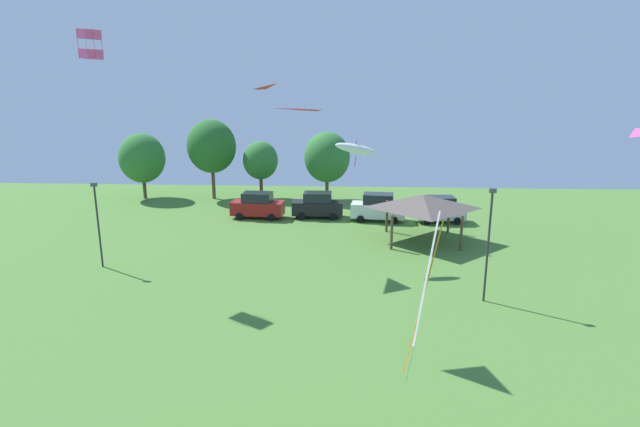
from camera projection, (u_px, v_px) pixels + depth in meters
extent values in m
pyramid|color=#E54C93|center=(627.00, 152.00, 36.28)|extent=(2.36, 3.14, 0.55)
pyramid|color=red|center=(316.00, 127.00, 23.40)|extent=(2.55, 2.37, 0.17)
cube|color=white|center=(422.00, 300.00, 8.84)|extent=(0.75, 3.27, 3.31)
cylinder|color=orange|center=(422.00, 301.00, 8.82)|extent=(0.55, 0.22, 2.99)
pyramid|color=red|center=(278.00, 94.00, 31.82)|extent=(1.57, 2.07, 0.41)
ellipsoid|color=white|center=(355.00, 149.00, 32.23)|extent=(2.79, 0.87, 1.10)
cube|color=purple|center=(355.00, 146.00, 32.19)|extent=(0.20, 0.10, 0.75)
cylinder|color=purple|center=(355.00, 162.00, 32.43)|extent=(0.15, 0.06, 0.67)
cube|color=#E54C93|center=(89.00, 34.00, 27.97)|extent=(1.38, 1.37, 0.62)
cube|color=#E54C93|center=(91.00, 54.00, 28.23)|extent=(1.38, 1.37, 0.62)
cylinder|color=red|center=(78.00, 43.00, 27.68)|extent=(0.02, 0.02, 1.59)
cylinder|color=red|center=(94.00, 43.00, 27.63)|extent=(0.02, 0.02, 1.59)
cylinder|color=red|center=(86.00, 45.00, 28.57)|extent=(0.02, 0.02, 1.59)
cylinder|color=red|center=(102.00, 45.00, 28.52)|extent=(0.02, 0.02, 1.59)
cube|color=maroon|center=(258.00, 208.00, 44.87)|extent=(4.79, 2.20, 1.18)
cube|color=#1E232D|center=(257.00, 197.00, 44.63)|extent=(2.69, 1.89, 0.83)
cylinder|color=black|center=(271.00, 217.00, 43.95)|extent=(0.66, 0.27, 0.64)
cylinder|color=black|center=(276.00, 212.00, 45.72)|extent=(0.66, 0.27, 0.64)
cylinder|color=black|center=(239.00, 216.00, 44.32)|extent=(0.66, 0.27, 0.64)
cylinder|color=black|center=(245.00, 211.00, 46.09)|extent=(0.66, 0.27, 0.64)
cube|color=black|center=(318.00, 208.00, 45.01)|extent=(4.55, 1.87, 1.18)
cube|color=#1E232D|center=(318.00, 197.00, 44.77)|extent=(2.51, 1.71, 0.83)
cylinder|color=black|center=(333.00, 217.00, 44.19)|extent=(0.64, 0.22, 0.64)
cylinder|color=black|center=(333.00, 212.00, 45.98)|extent=(0.64, 0.22, 0.64)
cylinder|color=black|center=(301.00, 216.00, 44.33)|extent=(0.64, 0.22, 0.64)
cylinder|color=black|center=(303.00, 211.00, 46.11)|extent=(0.64, 0.22, 0.64)
cube|color=silver|center=(378.00, 210.00, 43.92)|extent=(4.87, 2.36, 1.24)
cube|color=#1E232D|center=(378.00, 199.00, 43.66)|extent=(2.76, 1.98, 0.87)
cylinder|color=black|center=(394.00, 220.00, 42.95)|extent=(0.66, 0.29, 0.64)
cylinder|color=black|center=(395.00, 215.00, 44.72)|extent=(0.66, 0.29, 0.64)
cylinder|color=black|center=(361.00, 219.00, 43.42)|extent=(0.66, 0.29, 0.64)
cylinder|color=black|center=(362.00, 214.00, 45.19)|extent=(0.66, 0.29, 0.64)
cube|color=silver|center=(440.00, 212.00, 43.47)|extent=(4.27, 2.12, 1.15)
cube|color=#1E232D|center=(441.00, 201.00, 43.24)|extent=(2.39, 1.85, 0.80)
cylinder|color=black|center=(457.00, 221.00, 42.73)|extent=(0.65, 0.26, 0.64)
cylinder|color=black|center=(452.00, 216.00, 44.52)|extent=(0.65, 0.26, 0.64)
cylinder|color=black|center=(427.00, 221.00, 42.70)|extent=(0.65, 0.26, 0.64)
cylinder|color=black|center=(423.00, 216.00, 44.50)|extent=(0.65, 0.26, 0.64)
cylinder|color=brown|center=(392.00, 232.00, 35.90)|extent=(0.20, 0.20, 2.60)
cylinder|color=brown|center=(461.00, 233.00, 35.63)|extent=(0.20, 0.20, 2.60)
cylinder|color=brown|center=(387.00, 216.00, 40.42)|extent=(0.20, 0.20, 2.60)
cylinder|color=brown|center=(449.00, 217.00, 40.16)|extent=(0.20, 0.20, 2.60)
pyramid|color=#564C47|center=(423.00, 201.00, 37.59)|extent=(6.42, 6.04, 1.00)
cylinder|color=#2D2D33|center=(488.00, 248.00, 26.64)|extent=(0.12, 0.12, 6.06)
cube|color=#4C4C51|center=(493.00, 190.00, 25.88)|extent=(0.36, 0.20, 0.24)
cylinder|color=#2D2D33|center=(99.00, 227.00, 32.01)|extent=(0.12, 0.12, 5.35)
cube|color=#4C4C51|center=(94.00, 185.00, 31.34)|extent=(0.36, 0.20, 0.24)
cylinder|color=brown|center=(145.00, 187.00, 52.89)|extent=(0.36, 0.36, 2.55)
ellipsoid|color=#337533|center=(142.00, 158.00, 52.15)|extent=(4.71, 4.71, 5.19)
cylinder|color=brown|center=(213.00, 182.00, 52.64)|extent=(0.36, 0.36, 3.66)
ellipsoid|color=#286628|center=(212.00, 146.00, 51.74)|extent=(5.03, 5.03, 5.54)
cylinder|color=brown|center=(261.00, 186.00, 52.90)|extent=(0.36, 0.36, 2.70)
ellipsoid|color=#337533|center=(260.00, 160.00, 52.24)|extent=(3.66, 3.66, 4.02)
cylinder|color=brown|center=(327.00, 187.00, 51.99)|extent=(0.36, 0.36, 2.75)
ellipsoid|color=#337533|center=(327.00, 157.00, 51.23)|extent=(4.71, 4.71, 5.18)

